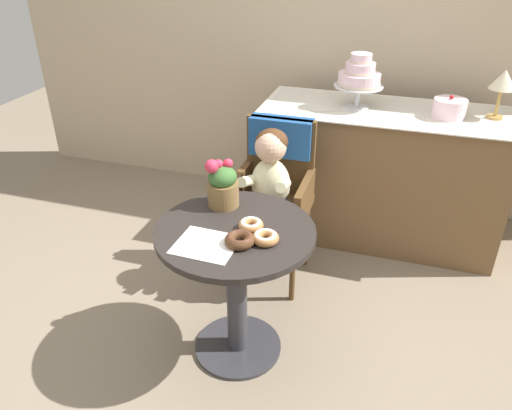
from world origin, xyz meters
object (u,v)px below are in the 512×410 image
at_px(cafe_table, 236,268).
at_px(seated_child, 269,182).
at_px(donut_mid, 240,239).
at_px(round_layer_cake, 450,108).
at_px(table_lamp, 503,82).
at_px(flower_vase, 223,185).
at_px(wicker_chair, 276,176).
at_px(donut_side, 266,237).
at_px(tiered_cake_stand, 359,76).
at_px(donut_front, 251,225).

relative_size(cafe_table, seated_child, 0.99).
height_order(donut_mid, round_layer_cake, round_layer_cake).
relative_size(seated_child, donut_mid, 5.63).
height_order(round_layer_cake, table_lamp, table_lamp).
height_order(donut_mid, flower_vase, flower_vase).
xyz_separation_m(wicker_chair, flower_vase, (-0.12, -0.54, 0.19)).
relative_size(donut_side, tiered_cake_stand, 0.35).
distance_m(cafe_table, donut_front, 0.25).
xyz_separation_m(seated_child, donut_mid, (0.07, -0.68, 0.07)).
relative_size(cafe_table, donut_front, 6.45).
height_order(donut_front, donut_mid, donut_mid).
xyz_separation_m(donut_mid, table_lamp, (1.09, 1.45, 0.37)).
xyz_separation_m(donut_front, round_layer_cake, (0.82, 1.26, 0.21)).
distance_m(seated_child, round_layer_cake, 1.18).
height_order(seated_child, flower_vase, flower_vase).
relative_size(donut_mid, donut_side, 1.12).
bearing_deg(donut_front, flower_vase, 139.12).
bearing_deg(cafe_table, tiered_cake_stand, 74.99).
height_order(cafe_table, wicker_chair, wicker_chair).
bearing_deg(table_lamp, donut_side, -125.49).
relative_size(cafe_table, flower_vase, 2.90).
bearing_deg(donut_front, tiered_cake_stand, 77.58).
bearing_deg(donut_side, flower_vase, 139.07).
height_order(cafe_table, table_lamp, table_lamp).
height_order(donut_front, table_lamp, table_lamp).
height_order(donut_front, donut_side, same).
bearing_deg(table_lamp, round_layer_cake, -166.83).
bearing_deg(donut_side, table_lamp, 54.51).
distance_m(donut_side, table_lamp, 1.75).
bearing_deg(tiered_cake_stand, donut_side, -98.04).
bearing_deg(round_layer_cake, donut_mid, -121.00).
distance_m(seated_child, tiered_cake_stand, 0.91).
relative_size(donut_mid, tiered_cake_stand, 0.39).
relative_size(tiered_cake_stand, round_layer_cake, 1.73).
relative_size(wicker_chair, seated_child, 1.31).
height_order(seated_child, table_lamp, table_lamp).
xyz_separation_m(donut_front, donut_side, (0.09, -0.08, 0.00)).
height_order(wicker_chair, flower_vase, flower_vase).
xyz_separation_m(cafe_table, donut_mid, (0.06, -0.11, 0.24)).
distance_m(wicker_chair, seated_child, 0.16).
bearing_deg(tiered_cake_stand, flower_vase, -113.13).
distance_m(donut_front, tiered_cake_stand, 1.36).
bearing_deg(wicker_chair, table_lamp, 27.40).
relative_size(donut_side, round_layer_cake, 0.60).
height_order(cafe_table, flower_vase, flower_vase).
distance_m(donut_front, table_lamp, 1.75).
bearing_deg(cafe_table, donut_mid, -61.42).
height_order(donut_mid, tiered_cake_stand, tiered_cake_stand).
height_order(cafe_table, seated_child, seated_child).
bearing_deg(donut_side, donut_mid, -153.22).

